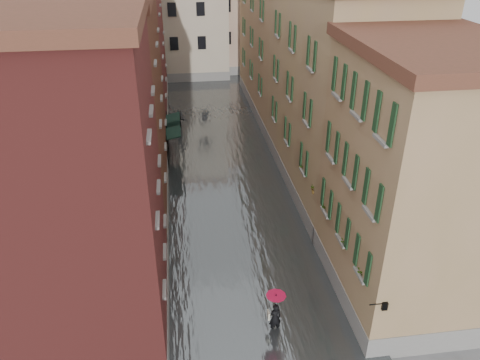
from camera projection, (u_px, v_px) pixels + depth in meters
ground at (247, 275)px, 23.95m from camera, size 120.00×120.00×0.00m
floodwater at (222, 161)px, 35.21m from camera, size 10.00×60.00×0.20m
building_left_near at (79, 194)px, 18.26m from camera, size 6.00×8.00×13.00m
building_left_mid at (110, 106)px, 27.95m from camera, size 6.00×14.00×12.50m
building_left_far at (127, 40)px, 40.64m from camera, size 6.00×16.00×14.00m
building_right_near at (414, 187)px, 20.29m from camera, size 6.00×8.00×11.50m
building_right_mid at (336, 92)px, 29.50m from camera, size 6.00×14.00×13.00m
building_right_far at (284, 49)px, 42.91m from camera, size 6.00×16.00×11.50m
building_end_cream at (172, 17)px, 53.53m from camera, size 12.00×9.00×13.00m
building_end_pink at (247, 17)px, 56.58m from camera, size 10.00×9.00×12.00m
awning_near at (173, 131)px, 34.29m from camera, size 1.09×3.15×2.80m
awning_far at (172, 121)px, 36.03m from camera, size 1.09×2.87×2.80m
wall_lantern at (384, 305)px, 17.81m from camera, size 0.71×0.22×0.35m
window_planters at (329, 207)px, 23.11m from camera, size 0.59×10.41×0.84m
pedestrian_main at (275, 310)px, 20.04m from camera, size 0.87×0.87×2.06m
pedestrian_far at (180, 121)px, 40.39m from camera, size 0.94×0.79×1.74m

